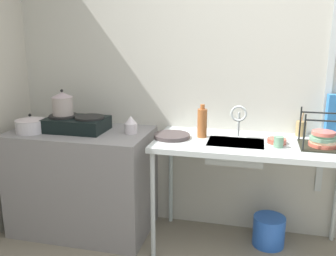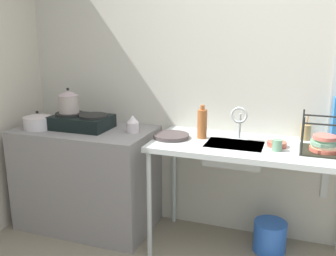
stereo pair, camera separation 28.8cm
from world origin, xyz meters
The scene contains 16 objects.
wall_back centered at (0.00, 1.58, 1.37)m, with size 5.17×0.10×2.74m, color #B9B8AC.
counter_concrete centered at (-1.52, 1.20, 0.44)m, with size 1.15×0.66×0.89m, color gray.
counter_sink centered at (-0.12, 1.20, 0.82)m, with size 1.46×0.66×0.89m.
stove centered at (-1.54, 1.20, 0.95)m, with size 0.49×0.33×0.13m.
pot_on_left_burner centered at (-1.66, 1.20, 1.11)m, with size 0.17×0.17×0.21m.
pot_beside_stove centered at (-1.88, 1.06, 0.95)m, with size 0.24×0.24×0.16m.
percolator centered at (-1.08, 1.22, 0.96)m, with size 0.10×0.10×0.14m.
sink_basin centered at (-0.24, 1.17, 0.81)m, with size 0.41×0.28×0.14m, color #B4BDBD.
faucet centered at (-0.23, 1.30, 1.06)m, with size 0.13×0.07×0.26m.
frying_pan centered at (-0.73, 1.17, 0.90)m, with size 0.28×0.28×0.03m, color #3D3535.
dish_rack centered at (0.37, 1.18, 0.94)m, with size 0.32×0.29×0.26m.
cup_by_rack centered at (0.07, 1.11, 0.93)m, with size 0.07×0.07×0.08m, color slate.
small_bowl_on_drainboard centered at (0.06, 1.21, 0.90)m, with size 0.14×0.14×0.04m, color #B4503F.
bottle_by_sink centered at (-0.50, 1.25, 1.00)m, with size 0.07×0.07×0.26m.
utensil_jar centered at (0.25, 1.47, 0.95)m, with size 0.08×0.08×0.20m.
bucket_on_floor centered at (0.05, 1.29, 0.12)m, with size 0.25×0.25×0.25m, color blue.
Camera 2 is at (0.17, -1.43, 1.67)m, focal length 39.56 mm.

